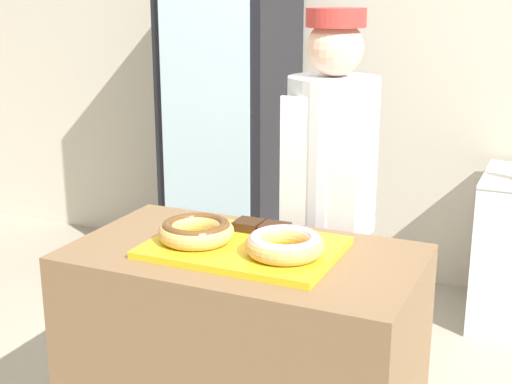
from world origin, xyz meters
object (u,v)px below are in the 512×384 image
brownie_back_left (248,225)px  donut_chocolate_glaze (196,230)px  baker_person (330,208)px  beverage_fridge (231,123)px  serving_tray (244,248)px  brownie_back_right (275,229)px  donut_light_glaze (285,244)px

brownie_back_left → donut_chocolate_glaze: bearing=-121.2°
baker_person → beverage_fridge: 1.54m
serving_tray → brownie_back_right: 0.16m
brownie_back_right → beverage_fridge: size_ratio=0.05×
donut_chocolate_glaze → brownie_back_left: bearing=58.8°
beverage_fridge → serving_tray: bearing=-62.7°
brownie_back_left → donut_light_glaze: bearing=-40.7°
brownie_back_left → brownie_back_right: (0.10, 0.00, 0.00)m
serving_tray → baker_person: bearing=79.5°
donut_chocolate_glaze → baker_person: baker_person is taller
donut_light_glaze → baker_person: bearing=94.9°
serving_tray → baker_person: 0.60m
donut_light_glaze → brownie_back_left: donut_light_glaze is taller
donut_light_glaze → baker_person: 0.63m
serving_tray → donut_chocolate_glaze: (-0.16, -0.03, 0.05)m
baker_person → beverage_fridge: bearing=131.1°
donut_light_glaze → brownie_back_left: bearing=139.3°
serving_tray → beverage_fridge: (-0.90, 1.74, 0.07)m
serving_tray → donut_light_glaze: size_ratio=2.43×
brownie_back_right → baker_person: (0.06, 0.44, -0.04)m
brownie_back_left → brownie_back_right: 0.10m
donut_chocolate_glaze → donut_light_glaze: same height
brownie_back_right → baker_person: bearing=82.4°
donut_light_glaze → beverage_fridge: 2.07m
brownie_back_right → serving_tray: bearing=-108.9°
serving_tray → baker_person: size_ratio=0.38×
serving_tray → donut_light_glaze: 0.17m
donut_chocolate_glaze → brownie_back_right: donut_chocolate_glaze is taller
donut_chocolate_glaze → beverage_fridge: bearing=112.6°
serving_tray → brownie_back_left: brownie_back_left is taller
beverage_fridge → brownie_back_right: bearing=-59.2°
baker_person → donut_chocolate_glaze: bearing=-113.6°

